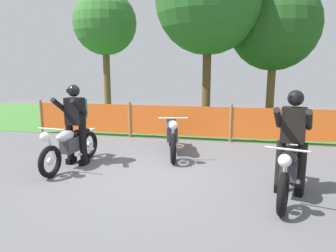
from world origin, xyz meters
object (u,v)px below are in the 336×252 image
at_px(motorcycle_third, 289,170).
at_px(rider_third, 293,136).
at_px(motorcycle_lead, 172,135).
at_px(rider_trailing, 76,120).
at_px(motorcycle_trailing, 71,146).

xyz_separation_m(motorcycle_third, rider_third, (0.06, 0.21, 0.49)).
bearing_deg(motorcycle_lead, rider_third, 38.72).
bearing_deg(rider_third, motorcycle_lead, -113.01).
relative_size(motorcycle_third, rider_third, 1.15).
bearing_deg(rider_trailing, motorcycle_trailing, 0.51).
distance_m(motorcycle_lead, rider_third, 2.99).
distance_m(motorcycle_third, rider_trailing, 4.24).
bearing_deg(motorcycle_trailing, motorcycle_third, 86.20).
distance_m(rider_trailing, rider_third, 4.22).
bearing_deg(motorcycle_lead, rider_trailing, -71.64).
bearing_deg(motorcycle_third, motorcycle_trailing, -84.44).
height_order(motorcycle_lead, rider_third, rider_third).
bearing_deg(motorcycle_trailing, motorcycle_lead, 131.53).
relative_size(motorcycle_third, rider_trailing, 1.15).
bearing_deg(rider_third, motorcycle_trailing, -81.51).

